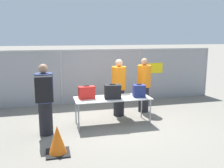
% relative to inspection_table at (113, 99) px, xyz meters
% --- Properties ---
extents(ground_plane, '(120.00, 120.00, 0.00)m').
position_rel_inspection_table_xyz_m(ground_plane, '(0.19, 0.11, -0.72)').
color(ground_plane, slate).
extents(fence_section, '(9.00, 0.07, 2.00)m').
position_rel_inspection_table_xyz_m(fence_section, '(0.21, 2.46, 0.33)').
color(fence_section, '#9EA0A5').
rests_on(fence_section, ground_plane).
extents(inspection_table, '(2.13, 0.81, 0.78)m').
position_rel_inspection_table_xyz_m(inspection_table, '(0.00, 0.00, 0.00)').
color(inspection_table, silver).
rests_on(inspection_table, ground_plane).
extents(suitcase_red, '(0.46, 0.26, 0.37)m').
position_rel_inspection_table_xyz_m(suitcase_red, '(-0.72, 0.06, 0.23)').
color(suitcase_red, red).
rests_on(suitcase_red, inspection_table).
extents(suitcase_black, '(0.48, 0.35, 0.41)m').
position_rel_inspection_table_xyz_m(suitcase_black, '(-0.02, -0.08, 0.25)').
color(suitcase_black, black).
rests_on(suitcase_black, inspection_table).
extents(suitcase_navy, '(0.37, 0.33, 0.37)m').
position_rel_inspection_table_xyz_m(suitcase_navy, '(0.76, -0.07, 0.23)').
color(suitcase_navy, navy).
rests_on(suitcase_navy, inspection_table).
extents(traveler_hooded, '(0.45, 0.70, 1.82)m').
position_rel_inspection_table_xyz_m(traveler_hooded, '(-1.83, -0.39, 0.27)').
color(traveler_hooded, black).
rests_on(traveler_hooded, ground_plane).
extents(security_worker_near, '(0.44, 0.44, 1.79)m').
position_rel_inspection_table_xyz_m(security_worker_near, '(0.39, 0.73, 0.20)').
color(security_worker_near, black).
rests_on(security_worker_near, ground_plane).
extents(security_worker_far, '(0.44, 0.44, 1.78)m').
position_rel_inspection_table_xyz_m(security_worker_far, '(1.30, 0.93, 0.20)').
color(security_worker_far, black).
rests_on(security_worker_far, ground_plane).
extents(utility_trailer, '(3.65, 1.98, 0.75)m').
position_rel_inspection_table_xyz_m(utility_trailer, '(1.73, 4.19, -0.30)').
color(utility_trailer, '#B2B2B7').
rests_on(utility_trailer, ground_plane).
extents(traffic_cone, '(0.50, 0.50, 0.63)m').
position_rel_inspection_table_xyz_m(traffic_cone, '(-1.59, -1.50, -0.43)').
color(traffic_cone, black).
rests_on(traffic_cone, ground_plane).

